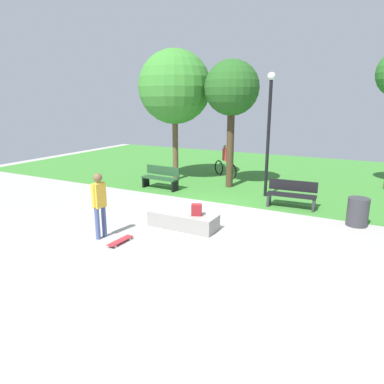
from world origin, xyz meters
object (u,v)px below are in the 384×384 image
at_px(backpack_on_ledge, 197,210).
at_px(skater_performing_trick, 99,201).
at_px(tree_tall_oak, 232,89).
at_px(cyclist_on_bicycle, 225,163).
at_px(park_bench_center_lawn, 161,177).
at_px(trash_bin, 358,212).
at_px(park_bench_far_left, 292,194).
at_px(concrete_ledge, 183,220).
at_px(lamp_post, 269,124).
at_px(tree_broad_elm, 175,87).
at_px(skateboard_by_ledge, 120,241).

height_order(backpack_on_ledge, skater_performing_trick, skater_performing_trick).
xyz_separation_m(backpack_on_ledge, skater_performing_trick, (-1.95, -1.69, 0.43)).
bearing_deg(tree_tall_oak, skater_performing_trick, -96.95).
xyz_separation_m(tree_tall_oak, cyclist_on_bicycle, (-0.97, 1.88, -3.29)).
xyz_separation_m(park_bench_center_lawn, cyclist_on_bicycle, (1.37, 3.49, 0.15)).
bearing_deg(trash_bin, skater_performing_trick, -144.55).
relative_size(park_bench_far_left, tree_tall_oak, 0.32).
bearing_deg(trash_bin, concrete_ledge, -150.09).
distance_m(park_bench_center_lawn, lamp_post, 4.75).
relative_size(tree_tall_oak, cyclist_on_bicycle, 3.27).
xyz_separation_m(skater_performing_trick, tree_broad_elm, (-1.87, 7.04, 3.03)).
bearing_deg(tree_broad_elm, park_bench_center_lawn, -78.73).
xyz_separation_m(concrete_ledge, tree_broad_elm, (-3.39, 5.36, 3.84)).
height_order(tree_broad_elm, lamp_post, tree_broad_elm).
bearing_deg(trash_bin, tree_tall_oak, 152.13).
height_order(skater_performing_trick, tree_tall_oak, tree_tall_oak).
xyz_separation_m(tree_tall_oak, lamp_post, (1.76, -0.73, -1.23)).
distance_m(park_bench_far_left, tree_tall_oak, 4.89).
xyz_separation_m(concrete_ledge, skateboard_by_ledge, (-0.85, -1.74, -0.15)).
bearing_deg(backpack_on_ledge, park_bench_center_lawn, -68.07).
relative_size(concrete_ledge, cyclist_on_bicycle, 1.27).
distance_m(skater_performing_trick, park_bench_center_lawn, 5.49).
relative_size(skater_performing_trick, tree_tall_oak, 0.34).
bearing_deg(skateboard_by_ledge, tree_broad_elm, 109.69).
distance_m(skater_performing_trick, tree_broad_elm, 7.89).
relative_size(skateboard_by_ledge, cyclist_on_bicycle, 0.52).
relative_size(skateboard_by_ledge, tree_tall_oak, 0.16).
distance_m(skateboard_by_ledge, tree_broad_elm, 8.53).
height_order(skateboard_by_ledge, park_bench_center_lawn, park_bench_center_lawn).
height_order(skateboard_by_ledge, trash_bin, trash_bin).
xyz_separation_m(skater_performing_trick, tree_tall_oak, (0.84, 6.86, 2.90)).
bearing_deg(backpack_on_ledge, concrete_ledge, -21.91).
height_order(trash_bin, cyclist_on_bicycle, cyclist_on_bicycle).
height_order(backpack_on_ledge, cyclist_on_bicycle, cyclist_on_bicycle).
relative_size(concrete_ledge, tree_tall_oak, 0.39).
xyz_separation_m(backpack_on_ledge, tree_tall_oak, (-1.12, 5.17, 3.33)).
xyz_separation_m(backpack_on_ledge, skateboard_by_ledge, (-1.28, -1.75, -0.53)).
xyz_separation_m(concrete_ledge, tree_tall_oak, (-0.69, 5.18, 3.71)).
bearing_deg(cyclist_on_bicycle, tree_broad_elm, -135.53).
distance_m(concrete_ledge, backpack_on_ledge, 0.57).
bearing_deg(park_bench_center_lawn, cyclist_on_bicycle, 68.53).
bearing_deg(skateboard_by_ledge, skater_performing_trick, 174.79).
bearing_deg(tree_broad_elm, skater_performing_trick, -75.16).
bearing_deg(trash_bin, skateboard_by_ledge, -140.78).
bearing_deg(tree_tall_oak, cyclist_on_bicycle, 117.33).
bearing_deg(tree_broad_elm, concrete_ledge, -57.65).
xyz_separation_m(backpack_on_ledge, trash_bin, (3.93, 2.50, -0.18)).
height_order(backpack_on_ledge, lamp_post, lamp_post).
xyz_separation_m(skater_performing_trick, trash_bin, (5.89, 4.19, -0.61)).
xyz_separation_m(skateboard_by_ledge, park_bench_far_left, (3.13, 5.13, 0.42)).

